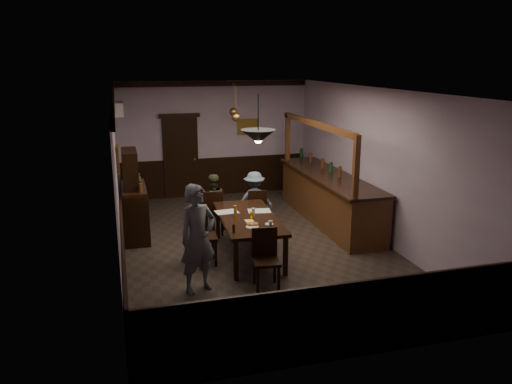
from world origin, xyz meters
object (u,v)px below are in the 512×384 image
object	(u,v)px
chair_far_left	(214,211)
pendant_brass_far	(233,112)
sideboard	(134,203)
pendant_iron	(258,137)
person_standing	(198,239)
bar_counter	(329,197)
pendant_brass_mid	(236,117)
chair_side	(198,233)
person_seated_right	(254,200)
person_seated_left	(213,203)
coffee_cup	(270,223)
soda_can	(252,215)
chair_far_right	(257,209)
dining_table	(248,220)
chair_near	(266,255)

from	to	relation	value
chair_far_left	pendant_brass_far	size ratio (longest dim) A/B	1.16
sideboard	pendant_iron	xyz separation A→B (m)	(1.93, -2.38, 1.61)
chair_far_left	pendant_iron	xyz separation A→B (m)	(0.35, -2.09, 1.82)
person_standing	sideboard	world-z (taller)	sideboard
pendant_iron	bar_counter	bearing A→B (deg)	44.96
bar_counter	pendant_brass_mid	world-z (taller)	pendant_brass_mid
chair_side	person_seated_right	distance (m)	2.23
person_seated_left	coffee_cup	world-z (taller)	person_seated_left
coffee_cup	pendant_brass_far	distance (m)	4.34
soda_can	pendant_brass_mid	bearing A→B (deg)	82.77
person_seated_right	soda_can	xyz separation A→B (m)	(-0.50, -1.65, 0.20)
pendant_brass_far	chair_side	bearing A→B (deg)	-112.32
coffee_cup	pendant_brass_far	size ratio (longest dim) A/B	0.10
pendant_brass_far	person_standing	bearing A→B (deg)	-109.52
person_standing	chair_far_right	bearing A→B (deg)	32.94
person_seated_left	pendant_brass_far	xyz separation A→B (m)	(0.91, 1.90, 1.69)
pendant_iron	person_seated_left	bearing A→B (deg)	97.85
dining_table	pendant_iron	bearing A→B (deg)	-92.99
chair_far_right	dining_table	bearing A→B (deg)	75.01
chair_far_right	bar_counter	bearing A→B (deg)	-165.46
chair_far_left	pendant_brass_far	xyz separation A→B (m)	(0.94, 2.17, 1.78)
chair_far_left	pendant_iron	world-z (taller)	pendant_iron
chair_far_right	person_seated_right	bearing A→B (deg)	-86.93
person_standing	sideboard	distance (m)	2.91
person_standing	person_seated_left	distance (m)	2.87
coffee_cup	pendant_brass_mid	world-z (taller)	pendant_brass_mid
chair_far_right	sideboard	xyz separation A→B (m)	(-2.48, 0.33, 0.22)
sideboard	bar_counter	world-z (taller)	bar_counter
dining_table	person_seated_left	world-z (taller)	person_seated_left
bar_counter	soda_can	bearing A→B (deg)	-144.13
bar_counter	pendant_iron	size ratio (longest dim) A/B	5.20
person_seated_right	pendant_brass_mid	size ratio (longest dim) A/B	1.52
chair_near	sideboard	size ratio (longest dim) A/B	0.53
sideboard	pendant_iron	world-z (taller)	pendant_iron
person_standing	person_seated_right	distance (m)	3.19
chair_far_left	pendant_iron	size ratio (longest dim) A/B	1.22
dining_table	pendant_brass_far	distance (m)	3.86
pendant_iron	chair_far_right	bearing A→B (deg)	74.92
pendant_brass_mid	chair_far_left	bearing A→B (deg)	-125.34
person_seated_left	soda_can	world-z (taller)	person_seated_left
pendant_brass_mid	person_seated_right	bearing A→B (deg)	-76.78
soda_can	chair_far_right	bearing A→B (deg)	70.65
dining_table	person_seated_left	xyz separation A→B (m)	(-0.37, 1.57, -0.08)
person_seated_left	bar_counter	bearing A→B (deg)	165.62
pendant_brass_far	sideboard	bearing A→B (deg)	-143.02
person_seated_right	person_seated_left	bearing A→B (deg)	3.92
chair_far_left	coffee_cup	world-z (taller)	chair_far_left
dining_table	sideboard	bearing A→B (deg)	141.29
coffee_cup	chair_near	bearing A→B (deg)	-109.40
dining_table	coffee_cup	xyz separation A→B (m)	(0.24, -0.59, 0.11)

